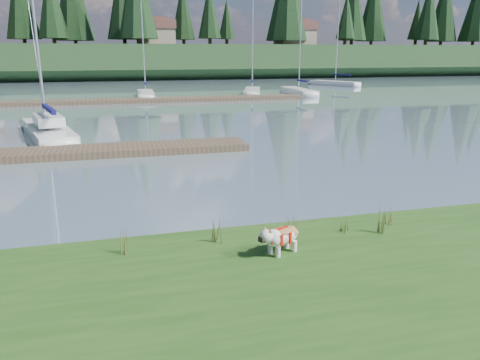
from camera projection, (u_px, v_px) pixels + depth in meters
name	position (u px, v px, depth m)	size (l,w,h in m)	color
ground	(132.00, 102.00, 39.75)	(200.00, 200.00, 0.00)	#7C94A1
ridge	(120.00, 62.00, 79.13)	(200.00, 20.00, 5.00)	#1B3419
bulldog	(282.00, 236.00, 9.10)	(0.97, 0.65, 0.57)	silver
sailboat_main	(46.00, 127.00, 23.92)	(3.68, 8.67, 12.29)	silver
dock_near	(55.00, 153.00, 19.15)	(16.00, 2.00, 0.30)	#4C3D2C
dock_far	(156.00, 100.00, 40.21)	(26.00, 2.20, 0.30)	#4C3D2C
sailboat_bg_2	(146.00, 94.00, 44.38)	(1.71, 7.16, 10.76)	silver
sailboat_bg_3	(252.00, 91.00, 47.57)	(3.68, 7.54, 11.01)	silver
sailboat_bg_4	(296.00, 91.00, 47.91)	(1.86, 8.07, 11.82)	silver
sailboat_bg_5	(331.00, 83.00, 59.90)	(4.84, 7.34, 10.82)	silver
weed_0	(216.00, 230.00, 9.64)	(0.17, 0.14, 0.63)	#475B23
weed_1	(292.00, 222.00, 10.17)	(0.17, 0.14, 0.59)	#475B23
weed_2	(381.00, 220.00, 10.08)	(0.17, 0.14, 0.74)	#475B23
weed_3	(123.00, 242.00, 9.07)	(0.17, 0.14, 0.59)	#475B23
weed_4	(345.00, 225.00, 10.21)	(0.17, 0.14, 0.36)	#475B23
weed_5	(389.00, 216.00, 10.64)	(0.17, 0.14, 0.49)	#475B23
mud_lip	(196.00, 244.00, 10.31)	(60.00, 0.50, 0.14)	#33281C
conifer_3	(50.00, 2.00, 73.24)	(4.84, 4.84, 12.25)	#382619
conifer_5	(209.00, 10.00, 77.88)	(3.96, 3.96, 10.35)	#382619
conifer_7	(353.00, 6.00, 85.22)	(5.28, 5.28, 13.20)	#382619
conifer_8	(429.00, 10.00, 84.93)	(4.62, 4.62, 11.77)	#382619
conifer_9	(477.00, 5.00, 90.62)	(5.94, 5.94, 14.62)	#382619
house_1	(155.00, 32.00, 77.49)	(6.30, 5.30, 4.65)	gray
house_2	(295.00, 33.00, 81.64)	(6.30, 5.30, 4.65)	gray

